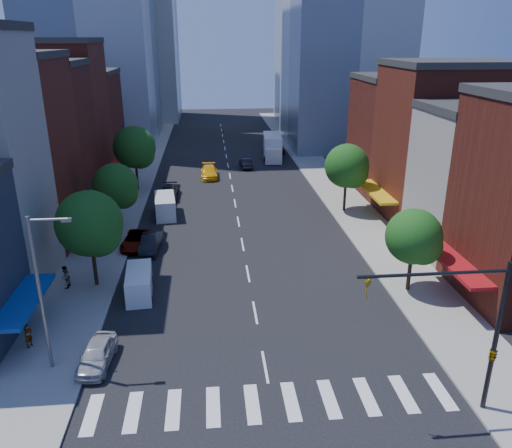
{
  "coord_description": "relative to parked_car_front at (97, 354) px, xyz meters",
  "views": [
    {
      "loc": [
        -2.8,
        -23.56,
        17.57
      ],
      "look_at": [
        0.43,
        9.85,
        5.0
      ],
      "focal_mm": 35.0,
      "sensor_mm": 36.0,
      "label": 1
    }
  ],
  "objects": [
    {
      "name": "tree_right_near",
      "position": [
        21.15,
        6.79,
        3.5
      ],
      "size": [
        4.0,
        4.0,
        6.2
      ],
      "color": "black",
      "rests_on": "sidewalk_right"
    },
    {
      "name": "traffic_car_oncoming",
      "position": [
        11.98,
        45.1,
        -0.0
      ],
      "size": [
        1.82,
        4.28,
        1.37
      ],
      "primitive_type": "imported",
      "rotation": [
        0.0,
        0.0,
        3.23
      ],
      "color": "black",
      "rests_on": "ground"
    },
    {
      "name": "crosswalk",
      "position": [
        9.5,
        -4.13,
        -0.68
      ],
      "size": [
        19.0,
        3.0,
        0.01
      ],
      "primitive_type": "cube",
      "color": "silver",
      "rests_on": "ground"
    },
    {
      "name": "traffic_signal",
      "position": [
        19.44,
        -5.63,
        3.47
      ],
      "size": [
        7.24,
        2.24,
        8.0
      ],
      "color": "black",
      "rests_on": "sidewalk_right"
    },
    {
      "name": "cargo_van_far",
      "position": [
        2.01,
        25.34,
        0.37
      ],
      "size": [
        2.51,
        5.18,
        2.13
      ],
      "rotation": [
        0.0,
        0.0,
        0.1
      ],
      "color": "silver",
      "rests_on": "ground"
    },
    {
      "name": "bldg_left_5",
      "position": [
        -11.5,
        45.87,
        5.81
      ],
      "size": [
        12.0,
        10.0,
        13.0
      ],
      "primitive_type": "cube",
      "color": "#491912",
      "rests_on": "ground"
    },
    {
      "name": "pedestrian_far",
      "position": [
        -4.14,
        9.54,
        0.33
      ],
      "size": [
        0.75,
        0.92,
        1.73
      ],
      "primitive_type": "imported",
      "rotation": [
        0.0,
        0.0,
        -1.69
      ],
      "color": "#999999",
      "rests_on": "sidewalk_left"
    },
    {
      "name": "bldg_right_1",
      "position": [
        30.5,
        13.87,
        5.31
      ],
      "size": [
        12.0,
        8.0,
        12.0
      ],
      "primitive_type": "cube",
      "color": "silver",
      "rests_on": "ground"
    },
    {
      "name": "bldg_left_3",
      "position": [
        -11.5,
        27.87,
        6.81
      ],
      "size": [
        12.0,
        8.0,
        15.0
      ],
      "primitive_type": "cube",
      "color": "#491912",
      "rests_on": "ground"
    },
    {
      "name": "streetlight",
      "position": [
        -2.31,
        -0.13,
        4.59
      ],
      "size": [
        2.25,
        0.25,
        9.0
      ],
      "color": "slate",
      "rests_on": "sidewalk_left"
    },
    {
      "name": "parked_car_front",
      "position": [
        0.0,
        0.0,
        0.0
      ],
      "size": [
        1.99,
        4.18,
        1.38
      ],
      "primitive_type": "imported",
      "rotation": [
        0.0,
        0.0,
        -0.09
      ],
      "color": "#A4A5A9",
      "rests_on": "ground"
    },
    {
      "name": "parked_car_second",
      "position": [
        1.39,
        16.24,
        0.02
      ],
      "size": [
        1.81,
        4.43,
        1.43
      ],
      "primitive_type": "imported",
      "rotation": [
        0.0,
        0.0,
        -0.07
      ],
      "color": "black",
      "rests_on": "ground"
    },
    {
      "name": "cargo_van_near",
      "position": [
        1.4,
        8.12,
        0.24
      ],
      "size": [
        2.13,
        4.53,
        1.87
      ],
      "rotation": [
        0.0,
        0.0,
        0.09
      ],
      "color": "white",
      "rests_on": "ground"
    },
    {
      "name": "tree_right_far",
      "position": [
        21.15,
        24.79,
        4.18
      ],
      "size": [
        4.6,
        4.6,
        7.2
      ],
      "color": "black",
      "rests_on": "sidewalk_right"
    },
    {
      "name": "tree_left_far",
      "position": [
        -1.85,
        34.79,
        4.51
      ],
      "size": [
        5.0,
        5.0,
        7.75
      ],
      "color": "black",
      "rests_on": "sidewalk_left"
    },
    {
      "name": "parked_car_rear",
      "position": [
        2.0,
        31.38,
        0.02
      ],
      "size": [
        2.01,
        4.89,
        1.42
      ],
      "primitive_type": "imported",
      "rotation": [
        0.0,
        0.0,
        -0.01
      ],
      "color": "black",
      "rests_on": "ground"
    },
    {
      "name": "sidewalk_left",
      "position": [
        -3.0,
        38.87,
        -0.61
      ],
      "size": [
        5.0,
        120.0,
        0.15
      ],
      "primitive_type": "cube",
      "color": "gray",
      "rests_on": "ground"
    },
    {
      "name": "tree_left_mid",
      "position": [
        -1.85,
        20.79,
        3.84
      ],
      "size": [
        4.2,
        4.2,
        6.65
      ],
      "color": "black",
      "rests_on": "sidewalk_left"
    },
    {
      "name": "ground",
      "position": [
        9.5,
        -1.13,
        -0.69
      ],
      "size": [
        220.0,
        220.0,
        0.0
      ],
      "primitive_type": "plane",
      "color": "black",
      "rests_on": "ground"
    },
    {
      "name": "bldg_left_4",
      "position": [
        -11.5,
        36.37,
        7.81
      ],
      "size": [
        12.0,
        9.0,
        17.0
      ],
      "primitive_type": "cube",
      "color": "#5F1F16",
      "rests_on": "ground"
    },
    {
      "name": "parked_car_third",
      "position": [
        0.0,
        17.2,
        -0.04
      ],
      "size": [
        2.52,
        4.83,
        1.3
      ],
      "primitive_type": "imported",
      "rotation": [
        0.0,
        0.0,
        -0.08
      ],
      "color": "#999999",
      "rests_on": "ground"
    },
    {
      "name": "bldg_right_3",
      "position": [
        30.5,
        32.87,
        5.81
      ],
      "size": [
        12.0,
        10.0,
        13.0
      ],
      "primitive_type": "cube",
      "color": "#491912",
      "rests_on": "ground"
    },
    {
      "name": "bldg_right_2",
      "position": [
        30.5,
        22.87,
        6.81
      ],
      "size": [
        12.0,
        10.0,
        15.0
      ],
      "primitive_type": "cube",
      "color": "#5F1F16",
      "rests_on": "ground"
    },
    {
      "name": "sidewalk_right",
      "position": [
        22.0,
        38.87,
        -0.61
      ],
      "size": [
        5.0,
        120.0,
        0.15
      ],
      "primitive_type": "cube",
      "color": "gray",
      "rests_on": "ground"
    },
    {
      "name": "traffic_car_far",
      "position": [
        18.0,
        54.5,
        -0.02
      ],
      "size": [
        1.84,
        4.03,
        1.34
      ],
      "primitive_type": "imported",
      "rotation": [
        0.0,
        0.0,
        3.21
      ],
      "color": "#999999",
      "rests_on": "ground"
    },
    {
      "name": "tree_left_near",
      "position": [
        -1.85,
        9.79,
        4.18
      ],
      "size": [
        4.8,
        4.8,
        7.3
      ],
      "color": "black",
      "rests_on": "sidewalk_left"
    },
    {
      "name": "box_truck",
      "position": [
        16.55,
        50.62,
        0.99
      ],
      "size": [
        3.36,
        9.03,
        3.56
      ],
      "rotation": [
        0.0,
        0.0,
        -0.09
      ],
      "color": "silver",
      "rests_on": "ground"
    },
    {
      "name": "taxi",
      "position": [
        6.71,
        40.33,
        0.07
      ],
      "size": [
        2.2,
        5.26,
        1.52
      ],
      "primitive_type": "imported",
      "rotation": [
        0.0,
        0.0,
        0.01
      ],
      "color": "yellow",
      "rests_on": "ground"
    },
    {
      "name": "pedestrian_near",
      "position": [
        -4.37,
        1.99,
        0.23
      ],
      "size": [
        0.56,
        0.66,
        1.54
      ],
      "primitive_type": "imported",
      "rotation": [
        0.0,
        0.0,
        1.17
      ],
      "color": "#999999",
      "rests_on": "sidewalk_left"
    }
  ]
}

